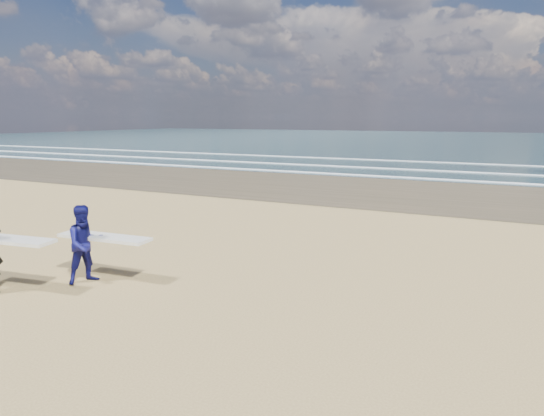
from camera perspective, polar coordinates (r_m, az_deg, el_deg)
The scene contains 1 object.
surfer_far at distance 11.27m, azimuth -20.92°, elevation -3.92°, with size 2.24×1.21×1.71m.
Camera 1 is at (9.66, -6.20, 3.56)m, focal length 32.00 mm.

